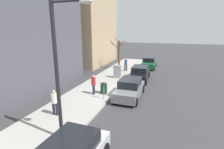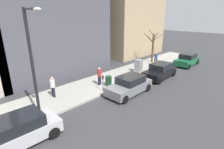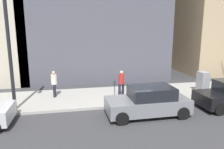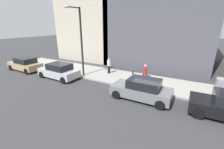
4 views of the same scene
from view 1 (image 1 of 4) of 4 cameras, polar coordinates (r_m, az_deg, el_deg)
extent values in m
plane|color=#38383A|center=(14.88, 0.74, -6.93)|extent=(120.00, 120.00, 0.00)
cube|color=#9E9B93|center=(15.56, -6.30, -5.74)|extent=(4.00, 36.00, 0.15)
cube|color=#196038|center=(25.85, 11.93, 3.38)|extent=(1.89, 4.24, 0.70)
cube|color=black|center=(25.94, 12.05, 4.87)|extent=(1.65, 2.23, 0.60)
cylinder|color=black|center=(24.32, 13.48, 1.99)|extent=(0.23, 0.64, 0.64)
cylinder|color=black|center=(24.50, 9.52, 2.29)|extent=(0.23, 0.64, 0.64)
cylinder|color=black|center=(27.35, 14.03, 3.33)|extent=(0.23, 0.64, 0.64)
cylinder|color=black|center=(27.51, 10.50, 3.59)|extent=(0.23, 0.64, 0.64)
cube|color=black|center=(19.35, 8.98, -0.22)|extent=(1.90, 4.24, 0.70)
cube|color=black|center=(19.39, 9.15, 1.78)|extent=(1.65, 2.24, 0.60)
cylinder|color=black|center=(17.84, 10.87, -2.42)|extent=(0.24, 0.65, 0.64)
cylinder|color=black|center=(18.10, 5.52, -1.97)|extent=(0.24, 0.65, 0.64)
cylinder|color=black|center=(20.81, 11.93, -0.02)|extent=(0.24, 0.65, 0.64)
cylinder|color=black|center=(21.03, 7.33, 0.33)|extent=(0.24, 0.65, 0.64)
cube|color=slate|center=(14.44, 5.72, -5.28)|extent=(1.82, 4.21, 0.70)
cube|color=black|center=(14.42, 5.97, -2.59)|extent=(1.61, 2.21, 0.60)
cylinder|color=black|center=(12.96, 7.80, -8.92)|extent=(0.22, 0.64, 0.64)
cylinder|color=black|center=(13.35, 0.56, -8.06)|extent=(0.22, 0.64, 0.64)
cylinder|color=black|center=(15.82, 10.00, -4.60)|extent=(0.22, 0.64, 0.64)
cylinder|color=black|center=(16.13, 4.02, -4.02)|extent=(0.22, 0.64, 0.64)
cube|color=black|center=(7.22, -13.77, -21.90)|extent=(1.66, 2.24, 0.60)
cylinder|color=black|center=(9.03, -13.07, -20.52)|extent=(0.24, 0.65, 0.64)
cylinder|color=slate|center=(13.70, -2.70, -5.87)|extent=(0.07, 0.07, 1.05)
cube|color=#2D333D|center=(13.48, -2.73, -3.18)|extent=(0.14, 0.10, 0.30)
cube|color=#A8A399|center=(19.68, 1.73, -0.79)|extent=(0.83, 0.61, 0.18)
cube|color=#939399|center=(19.51, 1.74, 1.24)|extent=(0.75, 0.55, 1.25)
cylinder|color=black|center=(8.37, -17.52, -0.36)|extent=(0.18, 0.18, 6.50)
cylinder|color=black|center=(7.73, -14.28, 22.27)|extent=(1.60, 0.10, 0.10)
ellipsoid|color=beige|center=(7.33, -8.57, 22.58)|extent=(0.56, 0.32, 0.20)
cylinder|color=brown|center=(24.34, 2.34, 6.47)|extent=(0.28, 0.28, 3.74)
cylinder|color=brown|center=(23.86, 3.17, 10.10)|extent=(0.85, 0.51, 1.04)
cylinder|color=brown|center=(24.02, 0.89, 9.51)|extent=(1.09, 0.83, 1.34)
cylinder|color=brown|center=(24.61, 1.04, 9.33)|extent=(1.33, 0.62, 0.87)
cylinder|color=brown|center=(24.42, 3.62, 9.88)|extent=(0.83, 0.89, 0.89)
cylinder|color=brown|center=(24.00, 1.62, 11.27)|extent=(0.58, 0.54, 0.84)
cylinder|color=#14381E|center=(14.85, -2.71, -4.52)|extent=(0.56, 0.56, 0.90)
cylinder|color=#1E1E2D|center=(23.08, 4.78, 2.29)|extent=(0.16, 0.16, 0.82)
cylinder|color=#1E1E2D|center=(22.99, 4.22, 2.26)|extent=(0.16, 0.16, 0.82)
cylinder|color=#23478C|center=(22.89, 4.54, 4.04)|extent=(0.36, 0.36, 0.62)
sphere|color=tan|center=(22.82, 4.56, 5.07)|extent=(0.22, 0.22, 0.22)
cylinder|color=#1E1E2D|center=(14.89, -5.88, -4.69)|extent=(0.16, 0.16, 0.82)
cylinder|color=#1E1E2D|center=(14.67, -6.11, -5.00)|extent=(0.16, 0.16, 0.82)
cylinder|color=#A52323|center=(14.56, -6.07, -2.17)|extent=(0.36, 0.36, 0.62)
sphere|color=tan|center=(14.45, -6.12, -0.58)|extent=(0.22, 0.22, 0.22)
cylinder|color=#1E1E2D|center=(11.93, -18.53, -10.47)|extent=(0.16, 0.16, 0.82)
cylinder|color=#1E1E2D|center=(11.79, -17.60, -10.70)|extent=(0.16, 0.16, 0.82)
cylinder|color=silver|center=(11.58, -18.35, -7.35)|extent=(0.36, 0.36, 0.62)
sphere|color=tan|center=(11.44, -18.52, -5.39)|extent=(0.22, 0.22, 0.22)
cube|color=tan|center=(29.99, -11.84, 18.84)|extent=(10.51, 10.51, 15.65)
camera|label=2|loc=(5.86, 84.08, 9.82)|focal=28.00mm
camera|label=3|loc=(11.69, 55.69, 3.31)|focal=35.00mm
camera|label=4|loc=(17.45, 41.87, 9.97)|focal=24.00mm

